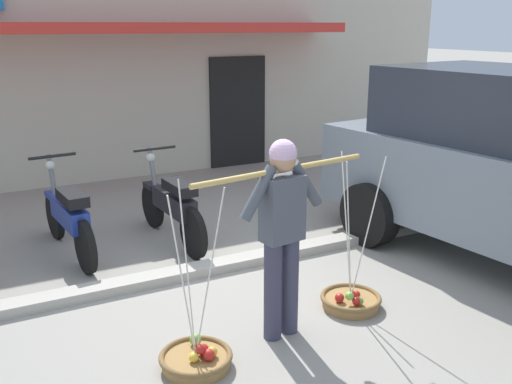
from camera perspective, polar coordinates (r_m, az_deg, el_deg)
name	(u,v)px	position (r m, az deg, el deg)	size (l,w,h in m)	color
ground_plane	(255,295)	(5.71, -0.14, -10.16)	(90.00, 90.00, 0.00)	gray
sidewalk_curb	(225,264)	(6.26, -3.11, -7.20)	(20.00, 0.24, 0.10)	#AEA89C
fruit_vendor	(282,226)	(4.64, 2.61, -3.45)	(1.66, 0.29, 1.70)	#38384C
fruit_basket_left_side	(196,358)	(4.62, -5.95, -16.07)	(0.57, 0.57, 1.45)	#9E7542
fruit_basket_right_side	(351,300)	(5.51, 9.41, -10.51)	(0.57, 0.57, 1.45)	#9E7542
motorcycle_second_in_row	(69,217)	(6.82, -18.15, -2.41)	(0.54, 1.82, 1.09)	black
motorcycle_third_in_row	(172,206)	(6.95, -8.34, -1.40)	(0.54, 1.82, 1.09)	black
storefront_building	(96,48)	(12.28, -15.67, 13.67)	(13.00, 6.00, 4.20)	beige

